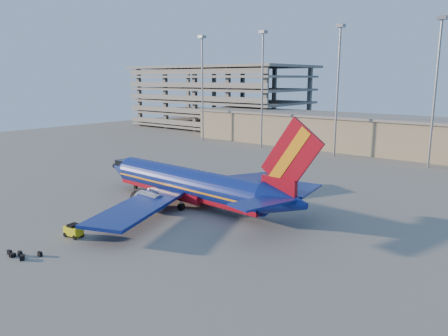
{
  "coord_description": "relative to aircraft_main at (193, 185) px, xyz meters",
  "views": [
    {
      "loc": [
        37.44,
        -45.01,
        17.35
      ],
      "look_at": [
        -3.59,
        4.96,
        4.0
      ],
      "focal_mm": 35.0,
      "sensor_mm": 36.0,
      "label": 1
    }
  ],
  "objects": [
    {
      "name": "aircraft_main",
      "position": [
        0.0,
        0.0,
        0.0
      ],
      "size": [
        39.05,
        37.53,
        13.22
      ],
      "rotation": [
        0.0,
        0.0,
        -0.05
      ],
      "color": "navy",
      "rests_on": "ground"
    },
    {
      "name": "ground",
      "position": [
        3.15,
        2.38,
        -2.82
      ],
      "size": [
        220.0,
        220.0,
        0.0
      ],
      "primitive_type": "plane",
      "color": "slate",
      "rests_on": "ground"
    },
    {
      "name": "parking_garage",
      "position": [
        -58.85,
        76.43,
        8.91
      ],
      "size": [
        62.0,
        32.0,
        21.4
      ],
      "color": "slate",
      "rests_on": "ground"
    },
    {
      "name": "light_mast_row",
      "position": [
        8.15,
        48.38,
        14.73
      ],
      "size": [
        101.6,
        1.6,
        28.65
      ],
      "color": "gray",
      "rests_on": "ground"
    },
    {
      "name": "terminal_building",
      "position": [
        13.15,
        60.38,
        1.49
      ],
      "size": [
        122.0,
        16.0,
        8.5
      ],
      "color": "gray",
      "rests_on": "ground"
    },
    {
      "name": "baggage_tug",
      "position": [
        -1.58,
        -17.65,
        -2.05
      ],
      "size": [
        2.2,
        1.49,
        1.49
      ],
      "rotation": [
        0.0,
        0.0,
        0.12
      ],
      "color": "yellow",
      "rests_on": "ground"
    },
    {
      "name": "luggage_pile",
      "position": [
        -0.69,
        -24.19,
        -2.6
      ],
      "size": [
        3.29,
        2.27,
        0.49
      ],
      "color": "black",
      "rests_on": "ground"
    }
  ]
}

